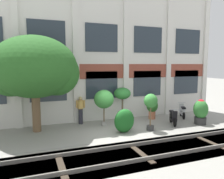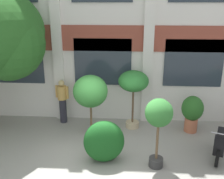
# 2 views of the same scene
# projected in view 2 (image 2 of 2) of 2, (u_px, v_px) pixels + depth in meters

# --- Properties ---
(ground_plane) EXTENTS (80.00, 80.00, 0.00)m
(ground_plane) POSITION_uv_depth(u_px,v_px,m) (94.00, 160.00, 7.53)
(ground_plane) COLOR gray
(apartment_facade) EXTENTS (16.55, 0.64, 8.51)m
(apartment_facade) POSITION_uv_depth(u_px,v_px,m) (103.00, 5.00, 9.08)
(apartment_facade) COLOR silver
(apartment_facade) RESTS_ON ground
(potted_plant_fluted_column) EXTENTS (0.74, 0.74, 1.30)m
(potted_plant_fluted_column) POSITION_uv_depth(u_px,v_px,m) (192.00, 111.00, 8.98)
(potted_plant_fluted_column) COLOR #B76647
(potted_plant_fluted_column) RESTS_ON ground
(potted_plant_low_pan) EXTENTS (1.14, 1.14, 2.09)m
(potted_plant_low_pan) POSITION_uv_depth(u_px,v_px,m) (90.00, 92.00, 8.55)
(potted_plant_low_pan) COLOR gray
(potted_plant_low_pan) RESTS_ON ground
(potted_plant_terracotta_small) EXTENTS (0.73, 0.73, 1.99)m
(potted_plant_terracotta_small) POSITION_uv_depth(u_px,v_px,m) (159.00, 118.00, 6.79)
(potted_plant_terracotta_small) COLOR #333333
(potted_plant_terracotta_small) RESTS_ON ground
(potted_plant_tall_urn) EXTENTS (1.05, 1.05, 2.10)m
(potted_plant_tall_urn) POSITION_uv_depth(u_px,v_px,m) (133.00, 84.00, 9.00)
(potted_plant_tall_urn) COLOR tan
(potted_plant_tall_urn) RESTS_ON ground
(scooter_near_curb) EXTENTS (0.71, 1.31, 0.98)m
(scooter_near_curb) POSITION_uv_depth(u_px,v_px,m) (220.00, 143.00, 7.58)
(scooter_near_curb) COLOR black
(scooter_near_curb) RESTS_ON ground
(resident_by_doorway) EXTENTS (0.52, 0.34, 1.65)m
(resident_by_doorway) POSITION_uv_depth(u_px,v_px,m) (62.00, 100.00, 9.65)
(resident_by_doorway) COLOR #282833
(resident_by_doorway) RESTS_ON ground
(topiary_hedge) EXTENTS (1.25, 0.88, 1.24)m
(topiary_hedge) POSITION_uv_depth(u_px,v_px,m) (104.00, 141.00, 7.31)
(topiary_hedge) COLOR #19561E
(topiary_hedge) RESTS_ON ground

